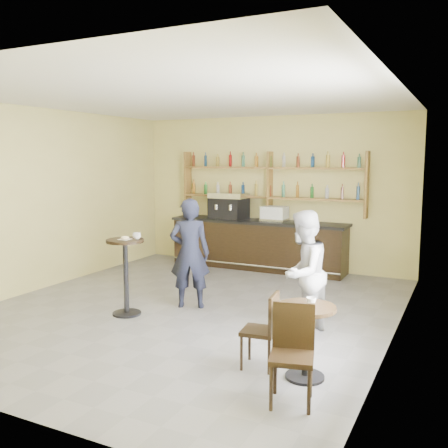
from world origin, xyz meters
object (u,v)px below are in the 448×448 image
at_px(bar_counter, 258,244).
at_px(chair_west, 259,330).
at_px(chair_south, 292,356).
at_px(patron_second, 303,273).
at_px(espresso_machine, 229,206).
at_px(pedestal_table, 126,277).
at_px(cafe_table, 305,342).
at_px(man_main, 190,253).
at_px(pastry_case, 275,214).

relative_size(bar_counter, chair_west, 4.46).
height_order(chair_south, patron_second, patron_second).
height_order(espresso_machine, pedestal_table, espresso_machine).
bearing_deg(cafe_table, man_main, 144.89).
relative_size(bar_counter, espresso_machine, 4.90).
xyz_separation_m(pastry_case, man_main, (-0.26, -3.03, -0.33)).
height_order(bar_counter, patron_second, patron_second).
bearing_deg(cafe_table, patron_second, 108.99).
bearing_deg(pastry_case, cafe_table, -62.34).
bearing_deg(espresso_machine, chair_south, -50.53).
bearing_deg(man_main, pastry_case, -118.24).
xyz_separation_m(cafe_table, patron_second, (-0.44, 1.27, 0.43)).
relative_size(espresso_machine, pastry_case, 1.50).
xyz_separation_m(chair_west, patron_second, (0.11, 1.22, 0.40)).
bearing_deg(patron_second, chair_west, 2.88).
distance_m(bar_counter, patron_second, 4.02).
relative_size(chair_south, patron_second, 0.57).
height_order(man_main, chair_west, man_main).
bearing_deg(pastry_case, chair_south, -64.36).
xyz_separation_m(pastry_case, patron_second, (1.69, -3.44, -0.35)).
distance_m(man_main, chair_west, 2.49).
distance_m(bar_counter, pedestal_table, 3.83).
height_order(pastry_case, chair_west, pastry_case).
relative_size(espresso_machine, chair_west, 0.91).
relative_size(espresso_machine, man_main, 0.45).
xyz_separation_m(chair_south, patron_second, (-0.49, 1.87, 0.36)).
bearing_deg(pedestal_table, patron_second, 7.67).
xyz_separation_m(bar_counter, pedestal_table, (-0.54, -3.79, 0.06)).
bearing_deg(chair_south, cafe_table, 80.39).
relative_size(man_main, chair_south, 1.82).
xyz_separation_m(pedestal_table, cafe_table, (3.05, -0.92, -0.17)).
bearing_deg(man_main, chair_south, 113.54).
bearing_deg(bar_counter, cafe_table, -62.03).
xyz_separation_m(espresso_machine, pedestal_table, (0.14, -3.79, -0.74)).
distance_m(bar_counter, chair_south, 5.89).
distance_m(espresso_machine, man_main, 3.17).
bearing_deg(man_main, chair_west, 115.06).
relative_size(pedestal_table, chair_west, 1.34).
height_order(pastry_case, patron_second, patron_second).
bearing_deg(pastry_case, chair_west, -67.95).
bearing_deg(cafe_table, espresso_machine, 124.05).
distance_m(bar_counter, chair_west, 5.05).
height_order(pedestal_table, chair_west, pedestal_table).
bearing_deg(bar_counter, pedestal_table, -98.16).
bearing_deg(chair_west, espresso_machine, -157.40).
xyz_separation_m(pedestal_table, chair_west, (2.50, -0.87, -0.14)).
distance_m(bar_counter, espresso_machine, 1.04).
bearing_deg(pedestal_table, chair_west, -19.25).
bearing_deg(chair_south, pedestal_table, 139.45).
bearing_deg(cafe_table, chair_west, 174.81).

